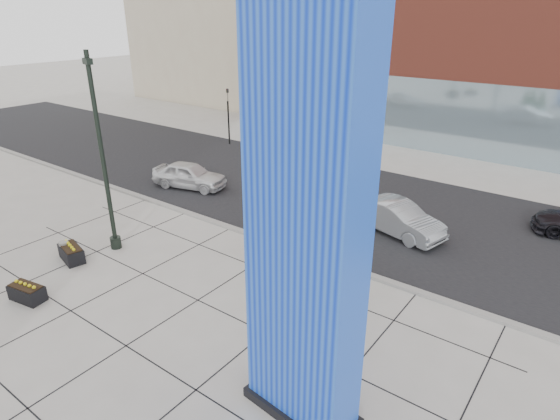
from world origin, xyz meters
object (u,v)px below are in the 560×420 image
Objects in this scene: public_art_sculpture at (271,228)px; overhead_street_sign at (291,162)px; car_white_west at (189,175)px; blue_pylon at (305,248)px; concrete_bollard at (65,250)px; lamp_post at (105,175)px; car_silver_mid at (397,218)px.

public_art_sculpture is 2.81m from overhead_street_sign.
public_art_sculpture is at bearing -94.50° from overhead_street_sign.
public_art_sculpture is 9.45m from car_white_west.
car_white_west is (-9.08, 2.92, -3.24)m from overhead_street_sign.
blue_pylon is 12.99m from concrete_bollard.
overhead_street_sign is (6.21, 4.09, 0.68)m from lamp_post.
lamp_post is at bearing -124.31° from overhead_street_sign.
overhead_street_sign is at bearing 133.18° from blue_pylon.
lamp_post is at bearing 172.99° from blue_pylon.
public_art_sculpture is at bearing -128.10° from car_white_west.
car_white_west is (-1.93, 8.75, 0.37)m from concrete_bollard.
concrete_bollard is 8.97m from car_white_west.
concrete_bollard is 0.15× the size of overhead_street_sign.
lamp_post is 1.80× the size of car_silver_mid.
overhead_street_sign is (7.15, 5.84, 3.61)m from concrete_bollard.
car_white_west is 11.92m from car_silver_mid.
car_silver_mid is (-2.32, 11.06, -3.93)m from blue_pylon.
overhead_street_sign is at bearing 73.03° from public_art_sculpture.
overhead_street_sign is at bearing 39.23° from concrete_bollard.
public_art_sculpture is at bearing 29.52° from lamp_post.
blue_pylon reaches higher than car_silver_mid.
lamp_post is 7.47m from overhead_street_sign.
blue_pylon is at bearing -153.41° from car_silver_mid.
lamp_post is 6.96m from public_art_sculpture.
blue_pylon reaches higher than car_white_west.
lamp_post is at bearing -140.62° from public_art_sculpture.
blue_pylon is 8.44m from overhead_street_sign.
car_white_west is (-8.67, 3.72, -0.57)m from public_art_sculpture.
car_white_west is at bearing -175.48° from overhead_street_sign.
blue_pylon reaches higher than public_art_sculpture.
overhead_street_sign reaches higher than concrete_bollard.
car_silver_mid is (3.16, 5.16, -0.56)m from public_art_sculpture.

